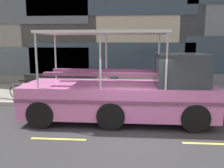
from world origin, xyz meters
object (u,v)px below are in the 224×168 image
Objects in this scene: leaned_bicycle at (26,91)px; pedestrian_near_bow at (189,81)px; pedestrian_mid_left at (114,80)px; duck_tour_boat at (132,93)px.

pedestrian_near_bow reaches higher than leaned_bicycle.
pedestrian_near_bow is 3.80m from pedestrian_mid_left.
duck_tour_boat is 5.88× the size of pedestrian_near_bow.
pedestrian_near_bow is at bearing -2.44° from pedestrian_mid_left.
leaned_bicycle is at bearing -176.67° from pedestrian_near_bow.
pedestrian_near_bow reaches higher than pedestrian_mid_left.
pedestrian_mid_left is (-3.80, 0.16, -0.01)m from pedestrian_near_bow.
leaned_bicycle is 4.63m from pedestrian_mid_left.
leaned_bicycle is at bearing 155.19° from duck_tour_boat.
leaned_bicycle is 8.38m from pedestrian_near_bow.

